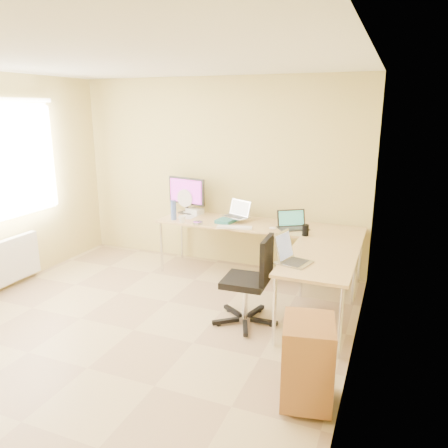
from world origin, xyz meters
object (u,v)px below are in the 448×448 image
at_px(mug, 182,219).
at_px(water_bottle, 173,210).
at_px(desk_return, 318,291).
at_px(cabinet, 307,361).
at_px(monitor, 187,195).
at_px(desk_main, 258,251).
at_px(laptop_center, 236,209).
at_px(laptop_black, 294,220).
at_px(keyboard, 234,227).
at_px(office_chair, 245,278).
at_px(laptop_return, 294,252).
at_px(desk_fan, 187,202).

height_order(mug, water_bottle, water_bottle).
bearing_deg(desk_return, cabinet, -83.46).
relative_size(monitor, cabinet, 0.95).
height_order(desk_main, cabinet, desk_main).
bearing_deg(cabinet, monitor, 120.73).
xyz_separation_m(monitor, laptop_center, (0.79, -0.14, -0.10)).
relative_size(monitor, laptop_center, 1.75).
bearing_deg(monitor, mug, -58.39).
distance_m(laptop_black, keyboard, 0.74).
height_order(mug, cabinet, mug).
distance_m(laptop_center, office_chair, 1.48).
distance_m(desk_main, monitor, 1.30).
height_order(laptop_return, office_chair, office_chair).
relative_size(laptop_center, desk_fan, 1.07).
bearing_deg(water_bottle, office_chair, -37.12).
height_order(office_chair, cabinet, office_chair).
distance_m(desk_return, desk_fan, 2.48).
relative_size(desk_main, office_chair, 2.77).
bearing_deg(laptop_center, water_bottle, -137.64).
relative_size(desk_main, laptop_center, 7.67).
distance_m(desk_return, monitor, 2.49).
distance_m(water_bottle, desk_fan, 0.40).
xyz_separation_m(desk_return, laptop_center, (-1.31, 1.05, 0.52)).
bearing_deg(office_chair, laptop_black, 77.13).
relative_size(desk_main, mug, 27.46).
xyz_separation_m(monitor, laptop_black, (1.60, -0.24, -0.14)).
xyz_separation_m(desk_main, cabinet, (1.13, -2.31, -0.01)).
height_order(laptop_black, office_chair, office_chair).
xyz_separation_m(desk_fan, laptop_return, (1.89, -1.47, -0.04)).
xyz_separation_m(keyboard, water_bottle, (-0.91, 0.09, 0.12)).
bearing_deg(laptop_return, mug, 74.97).
bearing_deg(laptop_black, laptop_center, 138.90).
height_order(desk_main, desk_fan, desk_fan).
relative_size(desk_main, desk_return, 2.04).
bearing_deg(office_chair, water_bottle, 140.03).
bearing_deg(desk_fan, keyboard, -20.56).
xyz_separation_m(laptop_black, desk_fan, (-1.60, 0.26, 0.05)).
bearing_deg(laptop_return, monitor, 66.89).
distance_m(monitor, laptop_return, 2.38).
bearing_deg(cabinet, laptop_black, 94.84).
xyz_separation_m(monitor, keyboard, (0.90, -0.48, -0.25)).
height_order(laptop_center, desk_fan, desk_fan).
distance_m(desk_main, desk_fan, 1.26).
relative_size(desk_fan, office_chair, 0.34).
bearing_deg(laptop_return, cabinet, -146.34).
height_order(desk_main, mug, mug).
bearing_deg(office_chair, desk_fan, 130.84).
xyz_separation_m(water_bottle, office_chair, (1.39, -1.05, -0.36)).
relative_size(monitor, keyboard, 1.37).
bearing_deg(laptop_black, monitor, 137.81).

